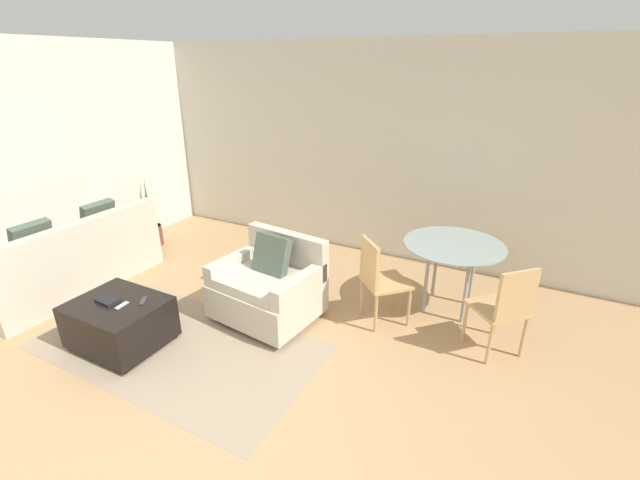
% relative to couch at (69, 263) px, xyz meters
% --- Properties ---
extents(ground_plane, '(20.00, 20.00, 0.00)m').
position_rel_couch_xyz_m(ground_plane, '(2.82, -0.91, -0.31)').
color(ground_plane, tan).
extents(wall_back, '(12.00, 0.06, 2.75)m').
position_rel_couch_xyz_m(wall_back, '(2.82, 2.64, 1.07)').
color(wall_back, beige).
rests_on(wall_back, ground_plane).
extents(wall_left, '(0.06, 12.00, 2.75)m').
position_rel_couch_xyz_m(wall_left, '(-0.59, 0.59, 1.07)').
color(wall_left, beige).
rests_on(wall_left, ground_plane).
extents(area_rug, '(2.68, 1.43, 0.01)m').
position_rel_couch_xyz_m(area_rug, '(1.95, -0.29, -0.31)').
color(area_rug, gray).
rests_on(area_rug, ground_plane).
extents(couch, '(0.93, 1.98, 0.93)m').
position_rel_couch_xyz_m(couch, '(0.00, 0.00, 0.00)').
color(couch, beige).
rests_on(couch, ground_plane).
extents(armchair, '(1.07, 0.93, 0.89)m').
position_rel_couch_xyz_m(armchair, '(2.43, 0.56, 0.04)').
color(armchair, beige).
rests_on(armchair, ground_plane).
extents(ottoman, '(0.82, 0.68, 0.45)m').
position_rel_couch_xyz_m(ottoman, '(1.47, -0.49, -0.06)').
color(ottoman, black).
rests_on(ottoman, ground_plane).
extents(book_stack, '(0.20, 0.14, 0.03)m').
position_rel_couch_xyz_m(book_stack, '(1.39, -0.52, 0.15)').
color(book_stack, black).
rests_on(book_stack, ottoman).
extents(tv_remote_primary, '(0.05, 0.14, 0.01)m').
position_rel_couch_xyz_m(tv_remote_primary, '(1.56, -0.51, 0.15)').
color(tv_remote_primary, '#B7B7BC').
rests_on(tv_remote_primary, ottoman).
extents(tv_remote_secondary, '(0.11, 0.14, 0.01)m').
position_rel_couch_xyz_m(tv_remote_secondary, '(1.67, -0.36, 0.15)').
color(tv_remote_secondary, '#333338').
rests_on(tv_remote_secondary, ottoman).
extents(potted_plant, '(0.32, 0.32, 1.01)m').
position_rel_couch_xyz_m(potted_plant, '(-0.16, 1.33, -0.08)').
color(potted_plant, brown).
rests_on(potted_plant, ground_plane).
extents(dining_table, '(1.03, 1.03, 0.76)m').
position_rel_couch_xyz_m(dining_table, '(4.04, 1.58, 0.36)').
color(dining_table, '#8C9E99').
rests_on(dining_table, ground_plane).
extents(dining_chair_near_left, '(0.59, 0.59, 0.90)m').
position_rel_couch_xyz_m(dining_chair_near_left, '(3.45, 0.99, 0.21)').
color(dining_chair_near_left, tan).
rests_on(dining_chair_near_left, ground_plane).
extents(dining_chair_near_right, '(0.59, 0.59, 0.90)m').
position_rel_couch_xyz_m(dining_chair_near_right, '(4.63, 0.99, 0.21)').
color(dining_chair_near_right, tan).
rests_on(dining_chair_near_right, ground_plane).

